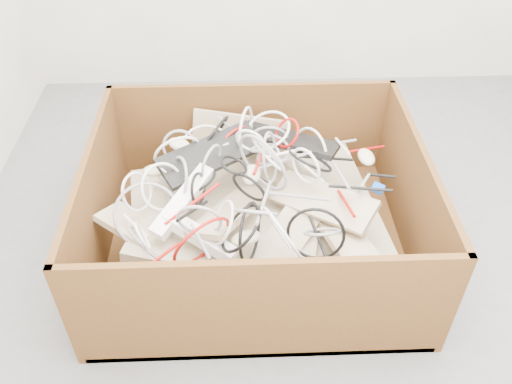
{
  "coord_description": "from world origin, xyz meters",
  "views": [
    {
      "loc": [
        -0.29,
        -1.55,
        1.7
      ],
      "look_at": [
        -0.23,
        0.06,
        0.3
      ],
      "focal_mm": 37.69,
      "sensor_mm": 36.0,
      "label": 1
    }
  ],
  "objects_px": {
    "cardboard_box": "(252,227)",
    "power_strip_left": "(183,201)",
    "power_strip_right": "(199,236)",
    "vga_plug": "(378,188)"
  },
  "relations": [
    {
      "from": "power_strip_left",
      "to": "vga_plug",
      "type": "height_order",
      "value": "power_strip_left"
    },
    {
      "from": "power_strip_left",
      "to": "power_strip_right",
      "type": "relative_size",
      "value": 1.11
    },
    {
      "from": "cardboard_box",
      "to": "power_strip_right",
      "type": "height_order",
      "value": "cardboard_box"
    },
    {
      "from": "cardboard_box",
      "to": "power_strip_left",
      "type": "xyz_separation_m",
      "value": [
        -0.26,
        -0.09,
        0.24
      ]
    },
    {
      "from": "vga_plug",
      "to": "cardboard_box",
      "type": "bearing_deg",
      "value": -157.29
    },
    {
      "from": "vga_plug",
      "to": "power_strip_left",
      "type": "bearing_deg",
      "value": -147.86
    },
    {
      "from": "power_strip_left",
      "to": "power_strip_right",
      "type": "xyz_separation_m",
      "value": [
        0.07,
        -0.14,
        -0.05
      ]
    },
    {
      "from": "power_strip_right",
      "to": "power_strip_left",
      "type": "bearing_deg",
      "value": 148.73
    },
    {
      "from": "cardboard_box",
      "to": "vga_plug",
      "type": "height_order",
      "value": "cardboard_box"
    },
    {
      "from": "cardboard_box",
      "to": "power_strip_right",
      "type": "xyz_separation_m",
      "value": [
        -0.19,
        -0.24,
        0.19
      ]
    }
  ]
}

